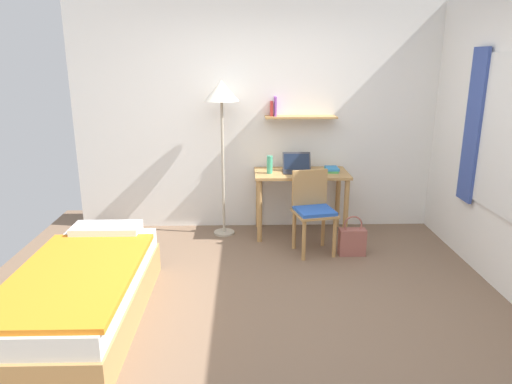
{
  "coord_description": "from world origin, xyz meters",
  "views": [
    {
      "loc": [
        -0.23,
        -3.41,
        1.97
      ],
      "look_at": [
        -0.13,
        0.51,
        0.85
      ],
      "focal_mm": 32.67,
      "sensor_mm": 36.0,
      "label": 1
    }
  ],
  "objects_px": {
    "book_stack": "(332,169)",
    "handbag": "(352,241)",
    "desk": "(301,184)",
    "bed": "(83,294)",
    "standing_lamp": "(222,100)",
    "desk_chair": "(313,208)",
    "laptop": "(297,167)",
    "water_bottle": "(270,165)"
  },
  "relations": [
    {
      "from": "water_bottle",
      "to": "book_stack",
      "type": "relative_size",
      "value": 0.79
    },
    {
      "from": "bed",
      "to": "desk_chair",
      "type": "distance_m",
      "value": 2.39
    },
    {
      "from": "book_stack",
      "to": "handbag",
      "type": "relative_size",
      "value": 0.58
    },
    {
      "from": "desk",
      "to": "standing_lamp",
      "type": "xyz_separation_m",
      "value": [
        -0.89,
        0.02,
        0.94
      ]
    },
    {
      "from": "laptop",
      "to": "book_stack",
      "type": "xyz_separation_m",
      "value": [
        0.4,
        0.0,
        -0.03
      ]
    },
    {
      "from": "bed",
      "to": "desk",
      "type": "bearing_deg",
      "value": 44.62
    },
    {
      "from": "laptop",
      "to": "book_stack",
      "type": "bearing_deg",
      "value": 0.07
    },
    {
      "from": "laptop",
      "to": "water_bottle",
      "type": "bearing_deg",
      "value": -166.43
    },
    {
      "from": "desk_chair",
      "to": "laptop",
      "type": "bearing_deg",
      "value": 102.35
    },
    {
      "from": "desk",
      "to": "book_stack",
      "type": "relative_size",
      "value": 4.22
    },
    {
      "from": "desk",
      "to": "standing_lamp",
      "type": "height_order",
      "value": "standing_lamp"
    },
    {
      "from": "bed",
      "to": "standing_lamp",
      "type": "distance_m",
      "value": 2.5
    },
    {
      "from": "bed",
      "to": "water_bottle",
      "type": "xyz_separation_m",
      "value": [
        1.53,
        1.81,
        0.6
      ]
    },
    {
      "from": "desk_chair",
      "to": "laptop",
      "type": "xyz_separation_m",
      "value": [
        -0.12,
        0.54,
        0.31
      ]
    },
    {
      "from": "desk",
      "to": "book_stack",
      "type": "xyz_separation_m",
      "value": [
        0.35,
        0.03,
        0.16
      ]
    },
    {
      "from": "laptop",
      "to": "handbag",
      "type": "distance_m",
      "value": 1.05
    },
    {
      "from": "bed",
      "to": "laptop",
      "type": "distance_m",
      "value": 2.7
    },
    {
      "from": "water_bottle",
      "to": "standing_lamp",
      "type": "bearing_deg",
      "value": 172.39
    },
    {
      "from": "desk",
      "to": "laptop",
      "type": "height_order",
      "value": "laptop"
    },
    {
      "from": "bed",
      "to": "handbag",
      "type": "height_order",
      "value": "bed"
    },
    {
      "from": "desk",
      "to": "laptop",
      "type": "relative_size",
      "value": 3.26
    },
    {
      "from": "laptop",
      "to": "handbag",
      "type": "bearing_deg",
      "value": -51.39
    },
    {
      "from": "standing_lamp",
      "to": "book_stack",
      "type": "xyz_separation_m",
      "value": [
        1.23,
        0.01,
        -0.78
      ]
    },
    {
      "from": "standing_lamp",
      "to": "water_bottle",
      "type": "xyz_separation_m",
      "value": [
        0.52,
        -0.07,
        -0.7
      ]
    },
    {
      "from": "desk_chair",
      "to": "laptop",
      "type": "relative_size",
      "value": 2.65
    },
    {
      "from": "desk",
      "to": "desk_chair",
      "type": "bearing_deg",
      "value": -82.35
    },
    {
      "from": "laptop",
      "to": "water_bottle",
      "type": "height_order",
      "value": "laptop"
    },
    {
      "from": "desk_chair",
      "to": "book_stack",
      "type": "xyz_separation_m",
      "value": [
        0.28,
        0.54,
        0.28
      ]
    },
    {
      "from": "standing_lamp",
      "to": "water_bottle",
      "type": "bearing_deg",
      "value": -7.61
    },
    {
      "from": "book_stack",
      "to": "handbag",
      "type": "distance_m",
      "value": 0.9
    },
    {
      "from": "bed",
      "to": "standing_lamp",
      "type": "relative_size",
      "value": 1.06
    },
    {
      "from": "laptop",
      "to": "book_stack",
      "type": "relative_size",
      "value": 1.3
    },
    {
      "from": "book_stack",
      "to": "handbag",
      "type": "xyz_separation_m",
      "value": [
        0.12,
        -0.65,
        -0.61
      ]
    },
    {
      "from": "desk",
      "to": "standing_lamp",
      "type": "bearing_deg",
      "value": 178.65
    },
    {
      "from": "desk_chair",
      "to": "standing_lamp",
      "type": "height_order",
      "value": "standing_lamp"
    },
    {
      "from": "desk",
      "to": "desk_chair",
      "type": "height_order",
      "value": "desk_chair"
    },
    {
      "from": "bed",
      "to": "desk_chair",
      "type": "bearing_deg",
      "value": 34.69
    },
    {
      "from": "desk_chair",
      "to": "handbag",
      "type": "bearing_deg",
      "value": -16.23
    },
    {
      "from": "desk",
      "to": "laptop",
      "type": "xyz_separation_m",
      "value": [
        -0.05,
        0.03,
        0.19
      ]
    },
    {
      "from": "desk",
      "to": "book_stack",
      "type": "height_order",
      "value": "book_stack"
    },
    {
      "from": "desk_chair",
      "to": "standing_lamp",
      "type": "distance_m",
      "value": 1.52
    },
    {
      "from": "bed",
      "to": "water_bottle",
      "type": "distance_m",
      "value": 2.45
    }
  ]
}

